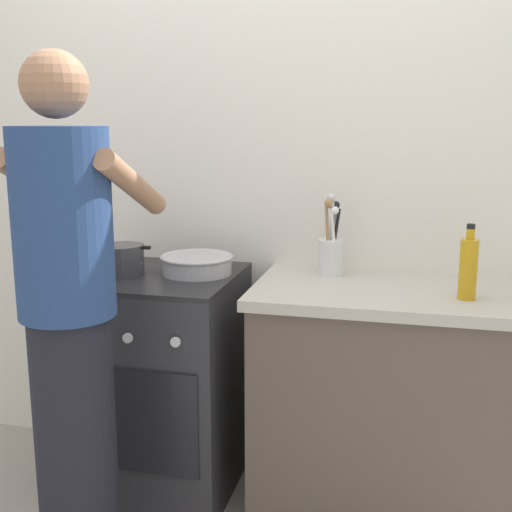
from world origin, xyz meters
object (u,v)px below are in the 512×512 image
(person, at_px, (70,327))
(stove_range, at_px, (163,382))
(oil_bottle, at_px, (468,268))
(pot, at_px, (122,260))
(utensil_crock, at_px, (331,249))
(mixing_bowl, at_px, (197,263))

(person, bearing_deg, stove_range, 83.15)
(stove_range, relative_size, person, 0.53)
(oil_bottle, bearing_deg, pot, 177.74)
(pot, height_order, oil_bottle, oil_bottle)
(utensil_crock, relative_size, oil_bottle, 1.24)
(stove_range, height_order, oil_bottle, oil_bottle)
(pot, height_order, utensil_crock, utensil_crock)
(pot, relative_size, utensil_crock, 0.75)
(utensil_crock, distance_m, oil_bottle, 0.56)
(pot, distance_m, utensil_crock, 0.82)
(mixing_bowl, distance_m, utensil_crock, 0.53)
(utensil_crock, distance_m, person, 1.04)
(pot, height_order, mixing_bowl, pot)
(pot, xyz_separation_m, mixing_bowl, (0.28, 0.09, -0.02))
(stove_range, distance_m, utensil_crock, 0.87)
(stove_range, height_order, person, person)
(oil_bottle, bearing_deg, utensil_crock, 153.45)
(stove_range, distance_m, person, 0.71)
(mixing_bowl, xyz_separation_m, person, (-0.21, -0.63, -0.08))
(mixing_bowl, xyz_separation_m, oil_bottle, (1.01, -0.14, 0.07))
(mixing_bowl, relative_size, oil_bottle, 1.12)
(pot, xyz_separation_m, utensil_crock, (0.80, 0.20, 0.04))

